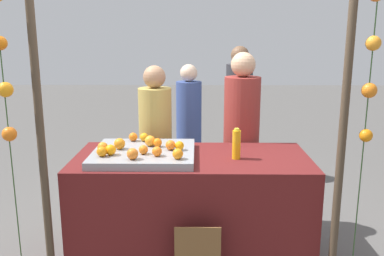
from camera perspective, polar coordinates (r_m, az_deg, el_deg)
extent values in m
plane|color=#565451|center=(3.69, -0.03, -17.12)|extent=(24.00, 24.00, 0.00)
cube|color=#5B1919|center=(3.49, -0.03, -10.85)|extent=(1.89, 0.87, 0.88)
cube|color=gray|center=(3.33, -6.62, -3.51)|extent=(0.80, 0.72, 0.06)
sphere|color=orange|center=(3.29, -2.98, -2.37)|extent=(0.08, 0.08, 0.08)
sphere|color=orange|center=(3.42, -5.80, -1.77)|extent=(0.09, 0.09, 0.09)
sphere|color=orange|center=(3.05, -1.98, -3.58)|extent=(0.08, 0.08, 0.08)
sphere|color=orange|center=(3.07, -8.21, -3.54)|extent=(0.09, 0.09, 0.09)
sphere|color=orange|center=(3.58, -6.61, -1.26)|extent=(0.07, 0.07, 0.07)
sphere|color=orange|center=(3.21, -11.16, -2.98)|extent=(0.08, 0.08, 0.08)
sphere|color=orange|center=(3.29, -12.20, -2.62)|extent=(0.08, 0.08, 0.08)
sphere|color=orange|center=(3.13, -4.86, -3.23)|extent=(0.08, 0.08, 0.08)
sphere|color=orange|center=(3.36, -9.96, -2.15)|extent=(0.09, 0.09, 0.09)
sphere|color=orange|center=(3.20, -6.72, -2.99)|extent=(0.07, 0.07, 0.07)
sphere|color=orange|center=(3.28, -1.75, -2.46)|extent=(0.07, 0.07, 0.07)
sphere|color=orange|center=(3.60, -8.12, -1.22)|extent=(0.07, 0.07, 0.07)
sphere|color=orange|center=(3.39, -4.77, -2.02)|extent=(0.07, 0.07, 0.07)
sphere|color=orange|center=(3.19, -12.35, -3.20)|extent=(0.08, 0.08, 0.08)
cylinder|color=#EEA315|center=(3.26, 6.14, -2.30)|extent=(0.07, 0.07, 0.23)
cylinder|color=yellow|center=(3.23, 6.20, -0.19)|extent=(0.04, 0.04, 0.02)
cylinder|color=tan|center=(4.03, -4.99, -4.07)|extent=(0.31, 0.31, 1.35)
sphere|color=#A87A59|center=(3.87, -5.22, 7.05)|extent=(0.21, 0.21, 0.21)
cylinder|color=maroon|center=(4.00, 6.74, -3.44)|extent=(0.34, 0.34, 1.46)
sphere|color=tan|center=(3.85, 7.08, 8.69)|extent=(0.23, 0.23, 0.23)
cylinder|color=#333338|center=(5.41, 6.40, 0.94)|extent=(0.34, 0.34, 1.47)
sphere|color=brown|center=(5.30, 6.63, 9.96)|extent=(0.23, 0.23, 0.23)
cylinder|color=#384C8C|center=(4.97, -0.43, -1.04)|extent=(0.30, 0.30, 1.30)
sphere|color=beige|center=(4.85, -0.45, 7.61)|extent=(0.20, 0.20, 0.20)
cylinder|color=#473828|center=(3.01, -20.12, -1.31)|extent=(0.06, 0.06, 2.30)
cylinder|color=#473828|center=(2.98, 20.00, -1.44)|extent=(0.06, 0.06, 2.30)
cylinder|color=#2D4C23|center=(3.07, -23.80, -2.41)|extent=(0.01, 0.01, 2.19)
sphere|color=orange|center=(2.98, -24.96, 10.57)|extent=(0.09, 0.09, 0.09)
sphere|color=orange|center=(3.00, -24.33, 4.85)|extent=(0.10, 0.10, 0.10)
sphere|color=orange|center=(3.04, -23.88, -0.77)|extent=(0.10, 0.10, 0.10)
cylinder|color=#2D4C23|center=(3.00, 22.54, -2.64)|extent=(0.01, 0.01, 2.19)
sphere|color=orange|center=(2.91, 23.73, 10.66)|extent=(0.10, 0.10, 0.10)
sphere|color=orange|center=(2.93, 23.25, 4.79)|extent=(0.10, 0.10, 0.10)
sphere|color=orange|center=(2.98, 22.86, -0.95)|extent=(0.09, 0.09, 0.09)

